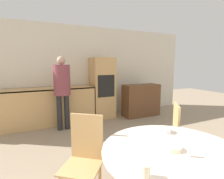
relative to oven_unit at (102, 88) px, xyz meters
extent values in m
cube|color=silver|center=(-0.53, 0.34, 0.44)|extent=(7.08, 0.05, 2.60)
cube|color=tan|center=(-1.78, -0.01, -0.39)|extent=(2.87, 0.60, 0.94)
cube|color=black|center=(-1.78, -0.01, 0.06)|extent=(2.87, 0.60, 0.03)
cube|color=tan|center=(0.00, 0.00, 0.00)|extent=(0.61, 0.58, 1.71)
cube|color=black|center=(0.00, -0.29, 0.09)|extent=(0.49, 0.01, 0.60)
cube|color=brown|center=(1.10, -0.37, -0.39)|extent=(1.09, 0.45, 0.94)
cylinder|color=beige|center=(-0.71, -3.48, -0.13)|extent=(1.32, 1.32, 0.03)
cylinder|color=tan|center=(-1.45, -2.68, -0.65)|extent=(0.04, 0.04, 0.42)
cylinder|color=tan|center=(-1.20, -2.88, -0.65)|extent=(0.04, 0.04, 0.42)
cube|color=tan|center=(-1.43, -2.91, -0.43)|extent=(0.56, 0.56, 0.02)
cube|color=tan|center=(-1.31, -2.76, -0.15)|extent=(0.32, 0.26, 0.53)
cylinder|color=tan|center=(-0.20, -2.51, -0.65)|extent=(0.04, 0.04, 0.42)
cylinder|color=tan|center=(-0.39, -2.77, -0.65)|extent=(0.04, 0.04, 0.42)
cylinder|color=tan|center=(0.06, -2.70, -0.65)|extent=(0.04, 0.04, 0.42)
cylinder|color=tan|center=(-0.13, -2.95, -0.65)|extent=(0.04, 0.04, 0.42)
cube|color=tan|center=(-0.17, -2.73, -0.43)|extent=(0.56, 0.56, 0.02)
cube|color=tan|center=(-0.02, -2.84, -0.15)|extent=(0.25, 0.33, 0.53)
cylinder|color=#262628|center=(-1.29, -0.53, -0.44)|extent=(0.12, 0.12, 0.83)
cylinder|color=#262628|center=(-1.12, -0.53, -0.44)|extent=(0.12, 0.12, 0.83)
cylinder|color=brown|center=(-1.21, -0.53, 0.32)|extent=(0.37, 0.37, 0.69)
sphere|color=tan|center=(-1.21, -0.53, 0.76)|extent=(0.19, 0.19, 0.19)
cylinder|color=beige|center=(-1.18, -3.70, -0.07)|extent=(0.07, 0.07, 0.10)
cylinder|color=beige|center=(-0.71, -3.47, -0.10)|extent=(0.17, 0.17, 0.04)
cylinder|color=silver|center=(-0.47, -3.12, -0.09)|extent=(0.14, 0.14, 0.05)
cylinder|color=white|center=(-0.67, -3.63, -0.08)|extent=(0.03, 0.03, 0.07)
cylinder|color=silver|center=(-0.67, -3.63, -0.03)|extent=(0.03, 0.03, 0.01)
camera|label=1|loc=(-1.87, -4.62, 0.67)|focal=28.00mm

